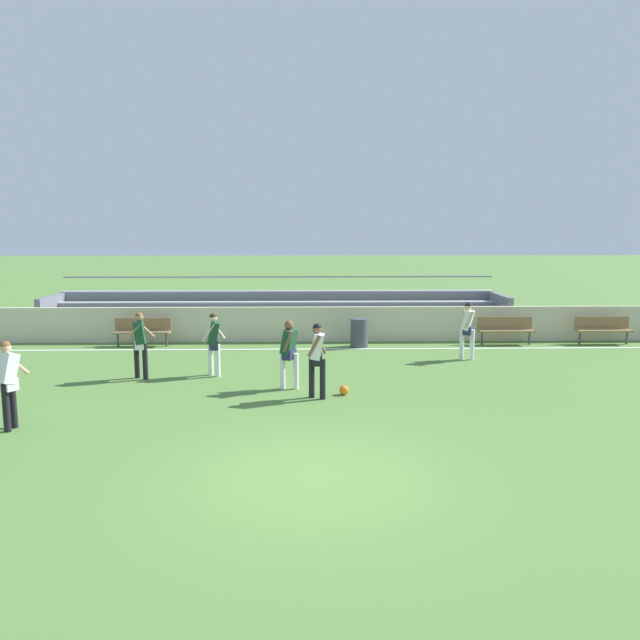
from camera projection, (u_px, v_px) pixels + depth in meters
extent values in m
plane|color=#517A38|center=(315.00, 477.00, 9.33)|extent=(160.00, 160.00, 0.00)
cube|color=white|center=(310.00, 349.00, 19.28)|extent=(44.00, 0.12, 0.01)
cube|color=beige|center=(310.00, 324.00, 20.53)|extent=(48.00, 0.16, 1.17)
cube|color=#B2B2B7|center=(277.00, 327.00, 21.55)|extent=(16.63, 0.36, 0.08)
cube|color=slate|center=(276.00, 332.00, 21.38)|extent=(16.63, 0.04, 0.34)
cube|color=#B2B2B7|center=(277.00, 314.00, 22.25)|extent=(16.63, 0.36, 0.08)
cube|color=slate|center=(277.00, 320.00, 22.08)|extent=(16.63, 0.04, 0.34)
cube|color=#B2B2B7|center=(278.00, 303.00, 22.95)|extent=(16.63, 0.36, 0.08)
cube|color=slate|center=(278.00, 308.00, 22.78)|extent=(16.63, 0.04, 0.34)
cube|color=#B2B2B7|center=(279.00, 292.00, 23.65)|extent=(16.63, 0.36, 0.08)
cube|color=slate|center=(279.00, 296.00, 23.48)|extent=(16.63, 0.04, 0.34)
cube|color=slate|center=(54.00, 314.00, 22.44)|extent=(0.20, 2.64, 1.35)
cube|color=slate|center=(499.00, 312.00, 22.82)|extent=(0.20, 2.64, 1.35)
cylinder|color=slate|center=(279.00, 277.00, 23.82)|extent=(16.63, 0.06, 0.06)
cube|color=olive|center=(142.00, 332.00, 19.69)|extent=(1.80, 0.40, 0.06)
cube|color=olive|center=(143.00, 324.00, 19.83)|extent=(1.80, 0.05, 0.40)
cylinder|color=#47474C|center=(118.00, 339.00, 19.70)|extent=(0.07, 0.07, 0.45)
cylinder|color=#47474C|center=(167.00, 339.00, 19.74)|extent=(0.07, 0.07, 0.45)
cube|color=olive|center=(506.00, 331.00, 19.96)|extent=(1.80, 0.40, 0.06)
cube|color=olive|center=(505.00, 323.00, 20.10)|extent=(1.80, 0.05, 0.40)
cylinder|color=#47474C|center=(482.00, 338.00, 19.97)|extent=(0.07, 0.07, 0.45)
cylinder|color=#47474C|center=(529.00, 338.00, 20.01)|extent=(0.07, 0.07, 0.45)
cube|color=olive|center=(604.00, 331.00, 20.03)|extent=(1.80, 0.40, 0.06)
cube|color=olive|center=(602.00, 322.00, 20.17)|extent=(1.80, 0.05, 0.40)
cylinder|color=#47474C|center=(580.00, 338.00, 20.04)|extent=(0.07, 0.07, 0.45)
cylinder|color=#47474C|center=(627.00, 337.00, 20.08)|extent=(0.07, 0.07, 0.45)
cylinder|color=#3D424C|center=(359.00, 333.00, 19.59)|extent=(0.56, 0.56, 0.91)
cylinder|color=black|center=(323.00, 379.00, 13.53)|extent=(0.13, 0.13, 0.90)
cylinder|color=black|center=(312.00, 378.00, 13.66)|extent=(0.13, 0.13, 0.90)
cube|color=black|center=(317.00, 360.00, 13.54)|extent=(0.24, 0.37, 0.24)
cube|color=white|center=(317.00, 346.00, 13.49)|extent=(0.34, 0.40, 0.59)
cylinder|color=brown|center=(314.00, 346.00, 13.30)|extent=(0.31, 0.09, 0.50)
cylinder|color=brown|center=(320.00, 343.00, 13.67)|extent=(0.31, 0.09, 0.50)
sphere|color=brown|center=(317.00, 329.00, 13.43)|extent=(0.21, 0.21, 0.21)
sphere|color=black|center=(317.00, 328.00, 13.43)|extent=(0.20, 0.20, 0.20)
cylinder|color=white|center=(296.00, 371.00, 14.41)|extent=(0.13, 0.13, 0.85)
cylinder|color=white|center=(283.00, 371.00, 14.43)|extent=(0.13, 0.13, 0.85)
cube|color=#232847|center=(289.00, 354.00, 14.36)|extent=(0.34, 0.42, 0.24)
cube|color=#194228|center=(289.00, 342.00, 14.31)|extent=(0.45, 0.48, 0.59)
cylinder|color=brown|center=(288.00, 342.00, 14.11)|extent=(0.26, 0.17, 0.51)
cylinder|color=brown|center=(290.00, 338.00, 14.51)|extent=(0.26, 0.17, 0.51)
sphere|color=brown|center=(289.00, 325.00, 14.26)|extent=(0.21, 0.21, 0.21)
sphere|color=brown|center=(289.00, 324.00, 14.25)|extent=(0.20, 0.20, 0.20)
cylinder|color=white|center=(218.00, 361.00, 15.63)|extent=(0.13, 0.13, 0.83)
cylinder|color=white|center=(211.00, 359.00, 15.80)|extent=(0.13, 0.13, 0.83)
cube|color=#232847|center=(214.00, 345.00, 15.66)|extent=(0.26, 0.38, 0.24)
cube|color=#194228|center=(214.00, 333.00, 15.61)|extent=(0.38, 0.42, 0.59)
cylinder|color=beige|center=(208.00, 333.00, 15.44)|extent=(0.36, 0.12, 0.47)
cylinder|color=beige|center=(218.00, 331.00, 15.78)|extent=(0.36, 0.12, 0.47)
sphere|color=beige|center=(213.00, 318.00, 15.56)|extent=(0.21, 0.21, 0.21)
sphere|color=black|center=(213.00, 317.00, 15.55)|extent=(0.20, 0.20, 0.20)
cylinder|color=black|center=(137.00, 360.00, 15.47)|extent=(0.13, 0.13, 0.91)
cylinder|color=black|center=(145.00, 362.00, 15.30)|extent=(0.13, 0.13, 0.91)
cube|color=white|center=(140.00, 344.00, 15.32)|extent=(0.26, 0.38, 0.24)
cube|color=#194228|center=(140.00, 332.00, 15.28)|extent=(0.32, 0.41, 0.58)
cylinder|color=#A87A5B|center=(146.00, 330.00, 15.44)|extent=(0.42, 0.12, 0.42)
cylinder|color=#A87A5B|center=(133.00, 332.00, 15.10)|extent=(0.42, 0.12, 0.42)
sphere|color=#A87A5B|center=(139.00, 317.00, 15.22)|extent=(0.21, 0.21, 0.21)
sphere|color=brown|center=(139.00, 316.00, 15.22)|extent=(0.20, 0.20, 0.20)
cylinder|color=white|center=(472.00, 345.00, 17.65)|extent=(0.13, 0.13, 0.88)
cylinder|color=white|center=(462.00, 344.00, 17.69)|extent=(0.13, 0.13, 0.88)
cube|color=#232847|center=(467.00, 330.00, 17.61)|extent=(0.34, 0.42, 0.24)
cube|color=white|center=(468.00, 320.00, 17.56)|extent=(0.48, 0.49, 0.60)
cylinder|color=#D6A884|center=(469.00, 320.00, 17.36)|extent=(0.29, 0.17, 0.51)
cylinder|color=#D6A884|center=(466.00, 318.00, 17.75)|extent=(0.29, 0.17, 0.51)
sphere|color=#D6A884|center=(468.00, 307.00, 17.50)|extent=(0.21, 0.21, 0.21)
sphere|color=black|center=(468.00, 306.00, 17.50)|extent=(0.20, 0.20, 0.20)
cylinder|color=black|center=(6.00, 408.00, 11.34)|extent=(0.13, 0.13, 0.91)
cylinder|color=black|center=(13.00, 404.00, 11.58)|extent=(0.13, 0.13, 0.91)
cube|color=white|center=(8.00, 384.00, 11.40)|extent=(0.42, 0.39, 0.24)
cube|color=white|center=(7.00, 368.00, 11.35)|extent=(0.52, 0.51, 0.60)
cylinder|color=#D6A884|center=(18.00, 365.00, 11.40)|extent=(0.30, 0.38, 0.43)
sphere|color=#D6A884|center=(5.00, 347.00, 11.30)|extent=(0.21, 0.21, 0.21)
sphere|color=brown|center=(5.00, 346.00, 11.29)|extent=(0.20, 0.20, 0.20)
sphere|color=orange|center=(344.00, 390.00, 13.94)|extent=(0.22, 0.22, 0.22)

